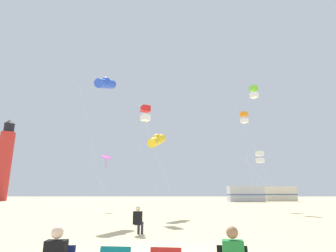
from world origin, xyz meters
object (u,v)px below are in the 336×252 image
at_px(rv_van_cream, 278,194).
at_px(kite_flyer_standing, 137,219).
at_px(kite_box_lime, 253,92).
at_px(kite_box_scarlet, 144,113).
at_px(kite_tube_gold, 156,140).
at_px(kite_box_orange, 243,118).
at_px(kite_box_white, 259,157).
at_px(lighthouse_distant, 3,161).
at_px(kite_diamond_magenta, 105,159).
at_px(rv_van_silver, 245,194).
at_px(kite_tube_blue, 105,83).

bearing_deg(rv_van_cream, kite_flyer_standing, -123.23).
distance_m(kite_box_lime, rv_van_cream, 35.20).
bearing_deg(kite_flyer_standing, kite_box_scarlet, -71.26).
bearing_deg(kite_tube_gold, kite_box_orange, 34.00).
xyz_separation_m(kite_box_orange, rv_van_cream, (14.04, 27.87, -7.82)).
bearing_deg(kite_flyer_standing, kite_box_orange, -106.22).
height_order(kite_box_white, lighthouse_distant, lighthouse_distant).
distance_m(kite_diamond_magenta, kite_tube_gold, 8.10).
xyz_separation_m(kite_box_white, kite_tube_gold, (-10.09, -5.99, 0.58)).
bearing_deg(kite_box_orange, rv_van_cream, 63.26).
distance_m(kite_tube_gold, rv_van_silver, 33.56).
relative_size(kite_box_white, kite_tube_gold, 0.89).
relative_size(kite_diamond_magenta, rv_van_silver, 0.82).
distance_m(kite_box_scarlet, lighthouse_distant, 48.13).
xyz_separation_m(kite_diamond_magenta, kite_box_white, (15.44, -0.05, 0.16)).
xyz_separation_m(kite_flyer_standing, kite_box_white, (10.46, 15.01, 4.51)).
bearing_deg(kite_box_lime, kite_box_orange, 93.06).
height_order(kite_tube_blue, kite_box_white, kite_tube_blue).
xyz_separation_m(kite_tube_blue, kite_tube_gold, (3.93, 1.59, -4.14)).
height_order(kite_flyer_standing, kite_box_lime, kite_box_lime).
bearing_deg(lighthouse_distant, rv_van_cream, -0.66).
relative_size(lighthouse_distant, rv_van_silver, 2.58).
bearing_deg(kite_diamond_magenta, lighthouse_distant, 134.19).
bearing_deg(kite_tube_blue, kite_box_lime, 18.98).
bearing_deg(kite_diamond_magenta, rv_van_cream, 44.58).
bearing_deg(kite_diamond_magenta, kite_flyer_standing, -71.70).
bearing_deg(kite_box_lime, kite_flyer_standing, -128.10).
distance_m(kite_tube_gold, lighthouse_distant, 47.69).
distance_m(kite_flyer_standing, kite_box_orange, 19.51).
height_order(kite_box_lime, rv_van_cream, kite_box_lime).
height_order(kite_box_scarlet, lighthouse_distant, lighthouse_distant).
xyz_separation_m(kite_tube_blue, rv_van_silver, (19.03, 31.24, -8.45)).
distance_m(lighthouse_distant, rv_van_silver, 48.70).
bearing_deg(kite_box_white, kite_box_lime, -110.15).
height_order(lighthouse_distant, rv_van_silver, lighthouse_distant).
bearing_deg(kite_box_white, rv_van_silver, 78.05).
relative_size(kite_box_scarlet, kite_box_lime, 0.71).
relative_size(kite_box_lime, rv_van_cream, 1.73).
height_order(kite_tube_blue, rv_van_silver, kite_tube_blue).
bearing_deg(kite_flyer_standing, kite_tube_blue, -49.16).
distance_m(kite_tube_blue, rv_van_cream, 45.14).
bearing_deg(kite_box_scarlet, lighthouse_distant, 131.84).
distance_m(kite_box_orange, kite_box_white, 4.30).
bearing_deg(kite_box_white, rv_van_cream, 65.41).
height_order(kite_flyer_standing, kite_tube_gold, kite_tube_gold).
distance_m(kite_flyer_standing, kite_box_white, 18.84).
bearing_deg(kite_diamond_magenta, kite_box_white, -0.17).
bearing_deg(kite_box_scarlet, kite_box_white, 34.21).
bearing_deg(lighthouse_distant, kite_box_white, -33.46).
bearing_deg(rv_van_silver, rv_van_cream, 26.11).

